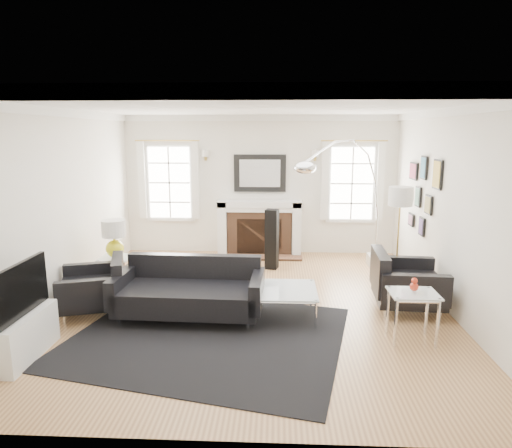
{
  "coord_description": "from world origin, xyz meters",
  "views": [
    {
      "loc": [
        0.35,
        -6.26,
        2.46
      ],
      "look_at": [
        0.05,
        0.3,
        1.14
      ],
      "focal_mm": 32.0,
      "sensor_mm": 36.0,
      "label": 1
    }
  ],
  "objects_px": {
    "fireplace": "(259,229)",
    "arc_floor_lamp": "(344,201)",
    "armchair_right": "(403,284)",
    "gourd_lamp": "(114,236)",
    "armchair_left": "(96,288)",
    "sofa": "(190,292)",
    "coffee_table": "(284,291)"
  },
  "relations": [
    {
      "from": "fireplace",
      "to": "arc_floor_lamp",
      "type": "relative_size",
      "value": 0.7
    },
    {
      "from": "armchair_right",
      "to": "gourd_lamp",
      "type": "distance_m",
      "value": 4.41
    },
    {
      "from": "fireplace",
      "to": "gourd_lamp",
      "type": "relative_size",
      "value": 2.84
    },
    {
      "from": "armchair_left",
      "to": "sofa",
      "type": "bearing_deg",
      "value": -3.88
    },
    {
      "from": "armchair_left",
      "to": "gourd_lamp",
      "type": "height_order",
      "value": "gourd_lamp"
    },
    {
      "from": "fireplace",
      "to": "sofa",
      "type": "xyz_separation_m",
      "value": [
        -0.81,
        -3.25,
        -0.19
      ]
    },
    {
      "from": "armchair_right",
      "to": "arc_floor_lamp",
      "type": "height_order",
      "value": "arc_floor_lamp"
    },
    {
      "from": "sofa",
      "to": "armchair_right",
      "type": "distance_m",
      "value": 2.97
    },
    {
      "from": "fireplace",
      "to": "armchair_right",
      "type": "height_order",
      "value": "fireplace"
    },
    {
      "from": "gourd_lamp",
      "to": "arc_floor_lamp",
      "type": "xyz_separation_m",
      "value": [
        3.69,
        0.87,
        0.45
      ]
    },
    {
      "from": "coffee_table",
      "to": "sofa",
      "type": "bearing_deg",
      "value": -177.9
    },
    {
      "from": "fireplace",
      "to": "arc_floor_lamp",
      "type": "xyz_separation_m",
      "value": [
        1.49,
        -1.32,
        0.77
      ]
    },
    {
      "from": "armchair_left",
      "to": "armchair_right",
      "type": "relative_size",
      "value": 1.05
    },
    {
      "from": "fireplace",
      "to": "armchair_left",
      "type": "height_order",
      "value": "fireplace"
    },
    {
      "from": "fireplace",
      "to": "gourd_lamp",
      "type": "bearing_deg",
      "value": -135.09
    },
    {
      "from": "coffee_table",
      "to": "armchair_left",
      "type": "bearing_deg",
      "value": 179.03
    },
    {
      "from": "arc_floor_lamp",
      "to": "coffee_table",
      "type": "bearing_deg",
      "value": -118.77
    },
    {
      "from": "gourd_lamp",
      "to": "arc_floor_lamp",
      "type": "height_order",
      "value": "arc_floor_lamp"
    },
    {
      "from": "armchair_left",
      "to": "gourd_lamp",
      "type": "bearing_deg",
      "value": 93.6
    },
    {
      "from": "fireplace",
      "to": "armchair_left",
      "type": "relative_size",
      "value": 1.5
    },
    {
      "from": "coffee_table",
      "to": "gourd_lamp",
      "type": "relative_size",
      "value": 1.47
    },
    {
      "from": "armchair_left",
      "to": "gourd_lamp",
      "type": "relative_size",
      "value": 1.89
    },
    {
      "from": "sofa",
      "to": "fireplace",
      "type": "bearing_deg",
      "value": 75.98
    },
    {
      "from": "fireplace",
      "to": "sofa",
      "type": "distance_m",
      "value": 3.35
    },
    {
      "from": "armchair_left",
      "to": "armchair_right",
      "type": "height_order",
      "value": "armchair_right"
    },
    {
      "from": "fireplace",
      "to": "armchair_right",
      "type": "bearing_deg",
      "value": -53.42
    },
    {
      "from": "fireplace",
      "to": "gourd_lamp",
      "type": "height_order",
      "value": "gourd_lamp"
    },
    {
      "from": "sofa",
      "to": "arc_floor_lamp",
      "type": "relative_size",
      "value": 0.83
    },
    {
      "from": "fireplace",
      "to": "armchair_right",
      "type": "relative_size",
      "value": 1.58
    },
    {
      "from": "armchair_right",
      "to": "arc_floor_lamp",
      "type": "bearing_deg",
      "value": 112.42
    },
    {
      "from": "coffee_table",
      "to": "arc_floor_lamp",
      "type": "bearing_deg",
      "value": 61.23
    },
    {
      "from": "fireplace",
      "to": "armchair_left",
      "type": "bearing_deg",
      "value": -124.11
    }
  ]
}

